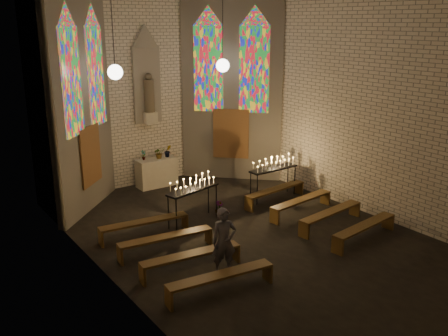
{
  "coord_description": "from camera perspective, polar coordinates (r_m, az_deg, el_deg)",
  "views": [
    {
      "loc": [
        -7.75,
        -9.63,
        5.63
      ],
      "look_at": [
        -0.11,
        1.18,
        1.71
      ],
      "focal_mm": 40.0,
      "sensor_mm": 36.0,
      "label": 1
    }
  ],
  "objects": [
    {
      "name": "floor",
      "position": [
        13.58,
        3.29,
        -8.02
      ],
      "size": [
        12.0,
        12.0,
        0.0
      ],
      "primitive_type": "plane",
      "color": "black",
      "rests_on": "ground"
    },
    {
      "name": "room",
      "position": [
        15.25,
        -4.47,
        9.24
      ],
      "size": [
        8.22,
        12.43,
        7.0
      ],
      "color": "beige",
      "rests_on": "ground"
    },
    {
      "name": "altar",
      "position": [
        17.71,
        -7.7,
        -0.49
      ],
      "size": [
        1.4,
        0.6,
        1.0
      ],
      "primitive_type": "cube",
      "color": "beige",
      "rests_on": "ground"
    },
    {
      "name": "flower_vase_left",
      "position": [
        17.43,
        -9.2,
        1.46
      ],
      "size": [
        0.2,
        0.15,
        0.34
      ],
      "primitive_type": "imported",
      "rotation": [
        0.0,
        0.0,
        0.16
      ],
      "color": "#4C723F",
      "rests_on": "altar"
    },
    {
      "name": "flower_vase_center",
      "position": [
        17.54,
        -7.42,
        1.73
      ],
      "size": [
        0.4,
        0.36,
        0.4
      ],
      "primitive_type": "imported",
      "rotation": [
        0.0,
        0.0,
        -0.16
      ],
      "color": "#4C723F",
      "rests_on": "altar"
    },
    {
      "name": "flower_vase_right",
      "position": [
        17.68,
        -6.44,
        1.96
      ],
      "size": [
        0.28,
        0.24,
        0.44
      ],
      "primitive_type": "imported",
      "rotation": [
        0.0,
        0.0,
        -0.2
      ],
      "color": "#4C723F",
      "rests_on": "altar"
    },
    {
      "name": "aisle_flower_pot",
      "position": [
        14.97,
        -0.53,
        -4.64
      ],
      "size": [
        0.31,
        0.31,
        0.46
      ],
      "primitive_type": "imported",
      "rotation": [
        0.0,
        0.0,
        0.24
      ],
      "color": "#4C723F",
      "rests_on": "ground"
    },
    {
      "name": "votive_stand_left",
      "position": [
        14.25,
        -3.59,
        -2.1
      ],
      "size": [
        1.78,
        0.79,
        1.27
      ],
      "rotation": [
        0.0,
        0.0,
        0.23
      ],
      "color": "black",
      "rests_on": "ground"
    },
    {
      "name": "votive_stand_right",
      "position": [
        16.25,
        5.69,
        0.25
      ],
      "size": [
        1.76,
        0.46,
        1.29
      ],
      "rotation": [
        0.0,
        0.0,
        0.03
      ],
      "color": "black",
      "rests_on": "ground"
    },
    {
      "name": "pew_left_0",
      "position": [
        13.67,
        -9.1,
        -6.29
      ],
      "size": [
        2.46,
        0.63,
        0.47
      ],
      "rotation": [
        0.0,
        0.0,
        -0.12
      ],
      "color": "#523817",
      "rests_on": "ground"
    },
    {
      "name": "pew_right_0",
      "position": [
        16.09,
        5.87,
        -2.62
      ],
      "size": [
        2.46,
        0.63,
        0.47
      ],
      "rotation": [
        0.0,
        0.0,
        0.12
      ],
      "color": "#523817",
      "rests_on": "ground"
    },
    {
      "name": "pew_left_1",
      "position": [
        12.69,
        -6.66,
        -8.05
      ],
      "size": [
        2.46,
        0.63,
        0.47
      ],
      "rotation": [
        0.0,
        0.0,
        -0.12
      ],
      "color": "#523817",
      "rests_on": "ground"
    },
    {
      "name": "pew_right_1",
      "position": [
        15.27,
        8.83,
        -3.81
      ],
      "size": [
        2.46,
        0.63,
        0.47
      ],
      "rotation": [
        0.0,
        0.0,
        0.12
      ],
      "color": "#523817",
      "rests_on": "ground"
    },
    {
      "name": "pew_left_2",
      "position": [
        11.75,
        -3.79,
        -10.08
      ],
      "size": [
        2.46,
        0.63,
        0.47
      ],
      "rotation": [
        0.0,
        0.0,
        -0.12
      ],
      "color": "#523817",
      "rests_on": "ground"
    },
    {
      "name": "pew_right_2",
      "position": [
        14.49,
        12.12,
        -5.12
      ],
      "size": [
        2.46,
        0.63,
        0.47
      ],
      "rotation": [
        0.0,
        0.0,
        0.12
      ],
      "color": "#523817",
      "rests_on": "ground"
    },
    {
      "name": "pew_left_3",
      "position": [
        10.85,
        -0.39,
        -12.42
      ],
      "size": [
        2.46,
        0.63,
        0.47
      ],
      "rotation": [
        0.0,
        0.0,
        -0.12
      ],
      "color": "#523817",
      "rests_on": "ground"
    },
    {
      "name": "pew_right_3",
      "position": [
        13.78,
        15.78,
        -6.55
      ],
      "size": [
        2.46,
        0.63,
        0.47
      ],
      "rotation": [
        0.0,
        0.0,
        0.12
      ],
      "color": "#523817",
      "rests_on": "ground"
    },
    {
      "name": "visitor",
      "position": [
        11.48,
        0.0,
        -8.39
      ],
      "size": [
        0.67,
        0.54,
        1.6
      ],
      "primitive_type": "imported",
      "rotation": [
        0.0,
        0.0,
        -0.3
      ],
      "color": "#4F4D58",
      "rests_on": "ground"
    }
  ]
}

